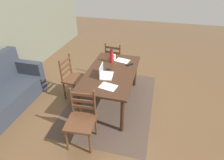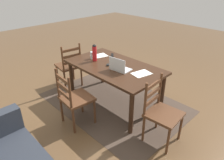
{
  "view_description": "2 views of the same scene",
  "coord_description": "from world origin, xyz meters",
  "px_view_note": "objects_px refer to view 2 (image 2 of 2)",
  "views": [
    {
      "loc": [
        -3.03,
        -0.81,
        2.55
      ],
      "look_at": [
        -0.12,
        -0.05,
        0.64
      ],
      "focal_mm": 29.15,
      "sensor_mm": 36.0,
      "label": 1
    },
    {
      "loc": [
        -2.33,
        2.31,
        2.19
      ],
      "look_at": [
        -0.01,
        0.07,
        0.51
      ],
      "focal_mm": 33.29,
      "sensor_mm": 36.0,
      "label": 2
    }
  ],
  "objects_px": {
    "chair_left_far": "(161,113)",
    "tv_remote": "(112,55)",
    "computer_mouse": "(108,65)",
    "chair_far_head": "(75,99)",
    "chair_right_far": "(69,66)",
    "dining_table": "(114,70)",
    "laptop": "(119,67)",
    "water_bottle": "(95,52)",
    "drinking_glass": "(92,55)"
  },
  "relations": [
    {
      "from": "chair_left_far",
      "to": "computer_mouse",
      "type": "bearing_deg",
      "value": -6.12
    },
    {
      "from": "drinking_glass",
      "to": "computer_mouse",
      "type": "distance_m",
      "value": 0.44
    },
    {
      "from": "drinking_glass",
      "to": "water_bottle",
      "type": "bearing_deg",
      "value": 165.65
    },
    {
      "from": "dining_table",
      "to": "drinking_glass",
      "type": "height_order",
      "value": "drinking_glass"
    },
    {
      "from": "laptop",
      "to": "dining_table",
      "type": "bearing_deg",
      "value": -21.89
    },
    {
      "from": "dining_table",
      "to": "chair_left_far",
      "type": "height_order",
      "value": "chair_left_far"
    },
    {
      "from": "chair_left_far",
      "to": "tv_remote",
      "type": "bearing_deg",
      "value": -18.59
    },
    {
      "from": "laptop",
      "to": "water_bottle",
      "type": "bearing_deg",
      "value": 1.66
    },
    {
      "from": "chair_far_head",
      "to": "laptop",
      "type": "xyz_separation_m",
      "value": [
        -0.2,
        -0.77,
        0.35
      ]
    },
    {
      "from": "dining_table",
      "to": "chair_left_far",
      "type": "relative_size",
      "value": 1.77
    },
    {
      "from": "computer_mouse",
      "to": "dining_table",
      "type": "bearing_deg",
      "value": -137.05
    },
    {
      "from": "chair_left_far",
      "to": "chair_far_head",
      "type": "xyz_separation_m",
      "value": [
        1.13,
        0.65,
        0.0
      ]
    },
    {
      "from": "water_bottle",
      "to": "computer_mouse",
      "type": "xyz_separation_m",
      "value": [
        -0.33,
        -0.03,
        -0.14
      ]
    },
    {
      "from": "tv_remote",
      "to": "water_bottle",
      "type": "bearing_deg",
      "value": 38.26
    },
    {
      "from": "chair_right_far",
      "to": "drinking_glass",
      "type": "bearing_deg",
      "value": -168.33
    },
    {
      "from": "water_bottle",
      "to": "computer_mouse",
      "type": "distance_m",
      "value": 0.36
    },
    {
      "from": "chair_far_head",
      "to": "water_bottle",
      "type": "bearing_deg",
      "value": -62.18
    },
    {
      "from": "chair_left_far",
      "to": "drinking_glass",
      "type": "height_order",
      "value": "chair_left_far"
    },
    {
      "from": "chair_left_far",
      "to": "computer_mouse",
      "type": "relative_size",
      "value": 9.5
    },
    {
      "from": "computer_mouse",
      "to": "tv_remote",
      "type": "bearing_deg",
      "value": -51.35
    },
    {
      "from": "tv_remote",
      "to": "computer_mouse",
      "type": "bearing_deg",
      "value": 81.56
    },
    {
      "from": "chair_right_far",
      "to": "chair_far_head",
      "type": "distance_m",
      "value": 1.3
    },
    {
      "from": "dining_table",
      "to": "drinking_glass",
      "type": "bearing_deg",
      "value": 7.67
    },
    {
      "from": "chair_right_far",
      "to": "chair_left_far",
      "type": "relative_size",
      "value": 1.0
    },
    {
      "from": "dining_table",
      "to": "chair_right_far",
      "type": "relative_size",
      "value": 1.77
    },
    {
      "from": "dining_table",
      "to": "chair_left_far",
      "type": "distance_m",
      "value": 1.16
    },
    {
      "from": "dining_table",
      "to": "tv_remote",
      "type": "xyz_separation_m",
      "value": [
        0.36,
        -0.31,
        0.1
      ]
    },
    {
      "from": "chair_far_head",
      "to": "water_bottle",
      "type": "height_order",
      "value": "water_bottle"
    },
    {
      "from": "chair_left_far",
      "to": "laptop",
      "type": "xyz_separation_m",
      "value": [
        0.93,
        -0.12,
        0.35
      ]
    },
    {
      "from": "dining_table",
      "to": "laptop",
      "type": "distance_m",
      "value": 0.26
    },
    {
      "from": "dining_table",
      "to": "chair_far_head",
      "type": "xyz_separation_m",
      "value": [
        0.0,
        0.85,
        -0.21
      ]
    },
    {
      "from": "chair_far_head",
      "to": "water_bottle",
      "type": "distance_m",
      "value": 0.96
    },
    {
      "from": "chair_right_far",
      "to": "tv_remote",
      "type": "xyz_separation_m",
      "value": [
        -0.77,
        -0.5,
        0.31
      ]
    },
    {
      "from": "water_bottle",
      "to": "computer_mouse",
      "type": "relative_size",
      "value": 3.06
    },
    {
      "from": "drinking_glass",
      "to": "chair_far_head",
      "type": "bearing_deg",
      "value": 122.97
    },
    {
      "from": "laptop",
      "to": "tv_remote",
      "type": "relative_size",
      "value": 2.0
    },
    {
      "from": "chair_left_far",
      "to": "drinking_glass",
      "type": "distance_m",
      "value": 1.68
    },
    {
      "from": "computer_mouse",
      "to": "tv_remote",
      "type": "height_order",
      "value": "computer_mouse"
    },
    {
      "from": "chair_far_head",
      "to": "chair_right_far",
      "type": "bearing_deg",
      "value": -30.09
    },
    {
      "from": "drinking_glass",
      "to": "tv_remote",
      "type": "distance_m",
      "value": 0.41
    },
    {
      "from": "drinking_glass",
      "to": "tv_remote",
      "type": "bearing_deg",
      "value": -111.54
    },
    {
      "from": "water_bottle",
      "to": "chair_far_head",
      "type": "bearing_deg",
      "value": 117.82
    },
    {
      "from": "tv_remote",
      "to": "chair_right_far",
      "type": "bearing_deg",
      "value": -12.96
    },
    {
      "from": "chair_right_far",
      "to": "chair_left_far",
      "type": "distance_m",
      "value": 2.26
    },
    {
      "from": "dining_table",
      "to": "laptop",
      "type": "bearing_deg",
      "value": 158.11
    },
    {
      "from": "laptop",
      "to": "drinking_glass",
      "type": "xyz_separation_m",
      "value": [
        0.71,
        -0.01,
        0.01
      ]
    },
    {
      "from": "dining_table",
      "to": "chair_far_head",
      "type": "bearing_deg",
      "value": 89.77
    },
    {
      "from": "chair_right_far",
      "to": "computer_mouse",
      "type": "distance_m",
      "value": 1.11
    },
    {
      "from": "dining_table",
      "to": "water_bottle",
      "type": "xyz_separation_m",
      "value": [
        0.4,
        0.1,
        0.25
      ]
    },
    {
      "from": "tv_remote",
      "to": "chair_left_far",
      "type": "bearing_deg",
      "value": 115.2
    }
  ]
}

